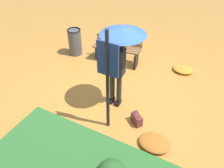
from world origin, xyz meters
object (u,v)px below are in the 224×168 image
park_bench (117,49)px  trash_bin (75,42)px  info_sign_post (108,71)px  handbag (137,119)px  person_with_umbrella (120,47)px

park_bench → trash_bin: 1.37m
info_sign_post → handbag: (0.53, 0.34, -1.32)m
handbag → park_bench: 2.64m
info_sign_post → park_bench: bearing=113.2°
trash_bin → info_sign_post: bearing=-42.5°
park_bench → trash_bin: trash_bin is taller
handbag → park_bench: size_ratio=0.26×
handbag → info_sign_post: bearing=-146.9°
person_with_umbrella → handbag: person_with_umbrella is taller
info_sign_post → trash_bin: bearing=137.5°
handbag → trash_bin: 3.47m
person_with_umbrella → handbag: 1.63m
person_with_umbrella → handbag: size_ratio=5.53×
info_sign_post → trash_bin: size_ratio=2.76×
person_with_umbrella → park_bench: 2.23m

